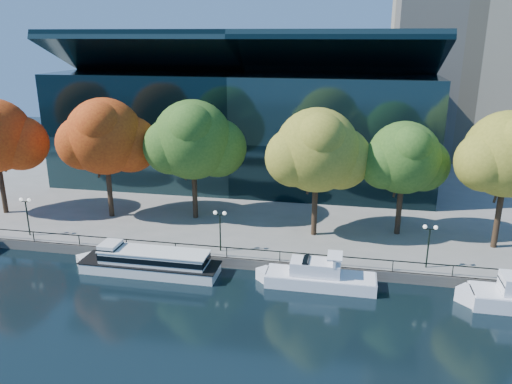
% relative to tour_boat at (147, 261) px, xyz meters
% --- Properties ---
extents(ground, '(160.00, 160.00, 0.00)m').
position_rel_tour_boat_xyz_m(ground, '(6.90, -0.71, -1.13)').
color(ground, black).
rests_on(ground, ground).
extents(promenade, '(90.00, 67.08, 1.00)m').
position_rel_tour_boat_xyz_m(promenade, '(6.90, 35.67, -0.63)').
color(promenade, slate).
rests_on(promenade, ground).
extents(railing, '(88.20, 0.08, 0.99)m').
position_rel_tour_boat_xyz_m(railing, '(6.90, 2.54, 0.81)').
color(railing, black).
rests_on(railing, promenade).
extents(convention_building, '(50.00, 24.57, 21.43)m').
position_rel_tour_boat_xyz_m(convention_building, '(2.90, 31.08, 7.38)').
color(convention_building, black).
rests_on(convention_building, ground).
extents(tour_boat, '(13.95, 3.11, 2.65)m').
position_rel_tour_boat_xyz_m(tour_boat, '(0.00, 0.00, 0.00)').
color(tour_boat, silver).
rests_on(tour_boat, ground).
extents(cruiser_near, '(10.48, 2.70, 3.04)m').
position_rel_tour_boat_xyz_m(cruiser_near, '(15.35, 0.38, -0.18)').
color(cruiser_near, white).
rests_on(cruiser_near, ground).
extents(tree_1, '(10.48, 8.60, 13.41)m').
position_rel_tour_boat_xyz_m(tree_1, '(-8.57, 10.69, 8.91)').
color(tree_1, black).
rests_on(tree_1, promenade).
extents(tree_2, '(10.81, 8.87, 13.27)m').
position_rel_tour_boat_xyz_m(tree_2, '(1.01, 12.03, 8.63)').
color(tree_2, black).
rests_on(tree_2, promenade).
extents(tree_3, '(10.46, 8.58, 13.13)m').
position_rel_tour_boat_xyz_m(tree_3, '(14.58, 9.55, 8.63)').
color(tree_3, black).
rests_on(tree_3, promenade).
extents(tree_4, '(9.07, 7.44, 11.75)m').
position_rel_tour_boat_xyz_m(tree_4, '(23.07, 11.46, 7.84)').
color(tree_4, black).
rests_on(tree_4, promenade).
extents(tree_5, '(10.04, 8.24, 13.31)m').
position_rel_tour_boat_xyz_m(tree_5, '(32.10, 9.69, 8.99)').
color(tree_5, black).
rests_on(tree_5, promenade).
extents(lamp_0, '(1.26, 0.36, 4.03)m').
position_rel_tour_boat_xyz_m(lamp_0, '(-14.42, 3.79, 2.86)').
color(lamp_0, black).
rests_on(lamp_0, promenade).
extents(lamp_1, '(1.26, 0.36, 4.03)m').
position_rel_tour_boat_xyz_m(lamp_1, '(5.96, 3.79, 2.86)').
color(lamp_1, black).
rests_on(lamp_1, promenade).
extents(lamp_2, '(1.26, 0.36, 4.03)m').
position_rel_tour_boat_xyz_m(lamp_2, '(24.88, 3.79, 2.86)').
color(lamp_2, black).
rests_on(lamp_2, promenade).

